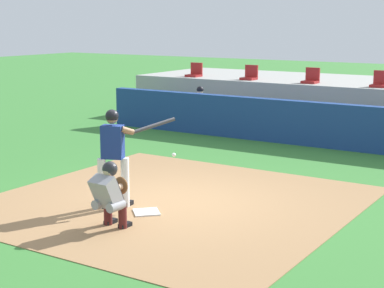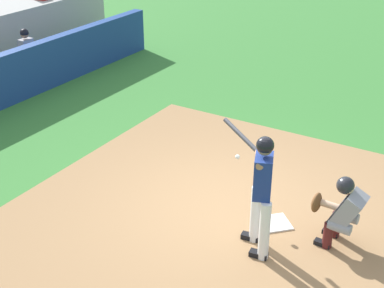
{
  "view_description": "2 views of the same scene",
  "coord_description": "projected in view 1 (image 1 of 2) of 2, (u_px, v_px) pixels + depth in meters",
  "views": [
    {
      "loc": [
        6.43,
        -9.38,
        3.36
      ],
      "look_at": [
        0.0,
        0.7,
        1.0
      ],
      "focal_mm": 59.05,
      "sensor_mm": 36.0,
      "label": 1
    },
    {
      "loc": [
        -6.53,
        -3.25,
        4.85
      ],
      "look_at": [
        0.0,
        0.7,
        1.0
      ],
      "focal_mm": 50.29,
      "sensor_mm": 36.0,
      "label": 2
    }
  ],
  "objects": [
    {
      "name": "stadium_seat_0",
      "position": [
        195.0,
        73.0,
        22.12
      ],
      "size": [
        0.46,
        0.46,
        0.48
      ],
      "color": "#A51E1E",
      "rests_on": "stands_platform"
    },
    {
      "name": "dirt_infield",
      "position": [
        172.0,
        202.0,
        11.8
      ],
      "size": [
        6.4,
        6.4,
        0.01
      ],
      "primitive_type": "cube",
      "color": "#9E754C",
      "rests_on": "ground"
    },
    {
      "name": "stadium_seat_2",
      "position": [
        311.0,
        79.0,
        19.84
      ],
      "size": [
        0.46,
        0.46,
        0.48
      ],
      "color": "#A51E1E",
      "rests_on": "stands_platform"
    },
    {
      "name": "stadium_seat_3",
      "position": [
        380.0,
        82.0,
        18.69
      ],
      "size": [
        0.46,
        0.46,
        0.48
      ],
      "color": "#A51E1E",
      "rests_on": "stands_platform"
    },
    {
      "name": "dugout_wall",
      "position": [
        307.0,
        124.0,
        17.06
      ],
      "size": [
        13.0,
        0.3,
        1.2
      ],
      "primitive_type": "cube",
      "color": "navy",
      "rests_on": "ground"
    },
    {
      "name": "dugout_player_0",
      "position": [
        198.0,
        107.0,
        19.86
      ],
      "size": [
        0.49,
        0.7,
        1.3
      ],
      "color": "#939399",
      "rests_on": "ground"
    },
    {
      "name": "dugout_bench",
      "position": [
        320.0,
        132.0,
        17.96
      ],
      "size": [
        11.8,
        0.44,
        0.45
      ],
      "primitive_type": "cube",
      "color": "olive",
      "rests_on": "ground"
    },
    {
      "name": "ground_plane",
      "position": [
        172.0,
        202.0,
        11.8
      ],
      "size": [
        80.0,
        80.0,
        0.0
      ],
      "primitive_type": "plane",
      "color": "#387A33"
    },
    {
      "name": "home_plate",
      "position": [
        146.0,
        212.0,
        11.14
      ],
      "size": [
        0.62,
        0.62,
        0.02
      ],
      "primitive_type": "cube",
      "rotation": [
        0.0,
        0.0,
        0.79
      ],
      "color": "white",
      "rests_on": "dirt_infield"
    },
    {
      "name": "batter_at_plate",
      "position": [
        115.0,
        152.0,
        11.29
      ],
      "size": [
        0.96,
        1.19,
        1.8
      ],
      "color": "silver",
      "rests_on": "ground"
    },
    {
      "name": "stands_platform",
      "position": [
        359.0,
        102.0,
        20.68
      ],
      "size": [
        15.0,
        4.4,
        1.4
      ],
      "primitive_type": "cube",
      "color": "#9E9E99",
      "rests_on": "ground"
    },
    {
      "name": "stadium_seat_1",
      "position": [
        250.0,
        76.0,
        20.98
      ],
      "size": [
        0.46,
        0.46,
        0.48
      ],
      "color": "#A51E1E",
      "rests_on": "stands_platform"
    },
    {
      "name": "catcher_crouched",
      "position": [
        111.0,
        192.0,
        10.23
      ],
      "size": [
        0.49,
        2.07,
        1.13
      ],
      "color": "gray",
      "rests_on": "ground"
    }
  ]
}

